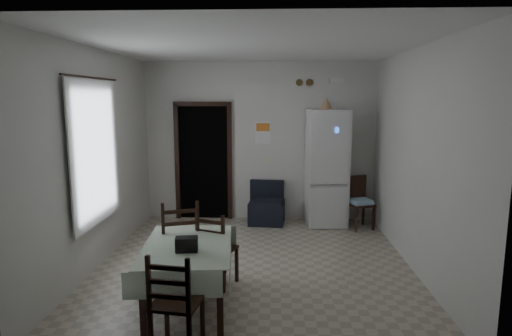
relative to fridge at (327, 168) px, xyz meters
The scene contains 25 objects.
ground 2.49m from the fridge, 121.60° to the right, with size 4.50×4.50×0.00m, color #ACA18C.
ceiling 2.94m from the fridge, 121.60° to the right, with size 4.20×4.50×0.02m, color white, non-canonical shape.
wall_back 1.30m from the fridge, 164.92° to the left, with size 4.20×0.02×2.90m, color silver, non-canonical shape.
wall_front 4.37m from the fridge, 105.86° to the right, with size 4.20×0.02×2.90m, color silver, non-canonical shape.
wall_left 3.84m from the fridge, 149.58° to the right, with size 0.02×4.50×2.90m, color silver, non-canonical shape.
wall_right 2.18m from the fridge, 64.69° to the right, with size 0.02×4.50×2.90m, color silver, non-canonical shape.
doorway 2.30m from the fridge, 166.84° to the left, with size 1.06×0.52×2.22m.
window_recess 3.99m from the fridge, 147.45° to the right, with size 0.10×1.20×1.60m, color silver.
curtain 3.90m from the fridge, 146.58° to the right, with size 0.02×1.45×1.85m, color silver.
curtain_rod 4.13m from the fridge, 146.49° to the right, with size 0.02×0.02×1.60m, color black.
calendar 1.32m from the fridge, 164.85° to the left, with size 0.28×0.02×0.40m, color white.
calendar_image 1.37m from the fridge, 165.13° to the left, with size 0.24×0.01×0.14m, color orange.
light_switch 1.08m from the fridge, 163.46° to the left, with size 0.08×0.02×0.12m, color beige.
vent_left 1.60m from the fridge, 147.96° to the left, with size 0.12×0.12×0.03m, color brown.
vent_right 1.55m from the fridge, 135.23° to the left, with size 0.12×0.12×0.03m, color brown.
emergency_light 1.56m from the fridge, 59.86° to the left, with size 0.25×0.07×0.09m, color white.
fridge is the anchor object (origin of this frame).
tan_cone 1.13m from the fridge, 124.33° to the right, with size 0.24×0.24×0.19m, color tan.
navy_seat 1.24m from the fridge, behind, with size 0.62×0.60×0.75m, color black, non-canonical shape.
corner_chair 0.84m from the fridge, 22.60° to the right, with size 0.39×0.39×0.90m, color black, non-canonical shape.
dining_table 3.76m from the fridge, 119.78° to the right, with size 0.91×1.38×0.72m, color #ACBFA3, non-canonical shape.
black_bag 3.86m from the fridge, 117.92° to the right, with size 0.22×0.13×0.15m, color black.
dining_chair_far_left 3.36m from the fridge, 128.30° to the right, with size 0.46×0.46×1.07m, color black, non-canonical shape.
dining_chair_far_right 3.11m from the fridge, 121.55° to the right, with size 0.40×0.40×0.93m, color black, non-canonical shape.
dining_chair_near_head 4.41m from the fridge, 113.93° to the right, with size 0.41×0.41×0.95m, color black, non-canonical shape.
Camera 1 is at (0.27, -5.57, 2.25)m, focal length 30.00 mm.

